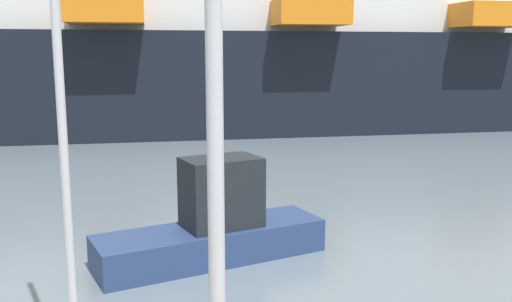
% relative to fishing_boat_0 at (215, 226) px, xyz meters
% --- Properties ---
extents(fishing_boat_0, '(7.18, 3.60, 5.51)m').
position_rel_fishing_boat_0_xyz_m(fishing_boat_0, '(0.00, 0.00, 0.00)').
color(fishing_boat_0, navy).
rests_on(fishing_boat_0, ground_plane).
extents(cruise_ship, '(139.81, 27.54, 27.10)m').
position_rel_fishing_boat_0_xyz_m(cruise_ship, '(-2.98, 32.92, 7.70)').
color(cruise_ship, black).
rests_on(cruise_ship, ground_plane).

